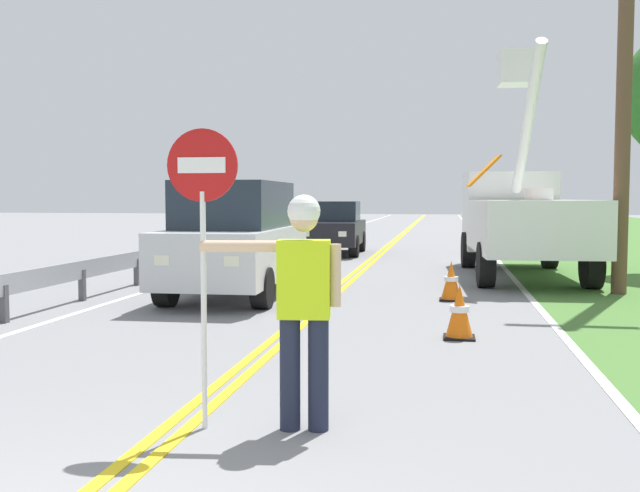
{
  "coord_description": "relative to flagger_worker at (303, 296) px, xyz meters",
  "views": [
    {
      "loc": [
        2.04,
        -2.64,
        1.8
      ],
      "look_at": [
        0.51,
        6.26,
        1.2
      ],
      "focal_mm": 40.53,
      "sensor_mm": 36.0,
      "label": 1
    }
  ],
  "objects": [
    {
      "name": "stop_sign_paddle",
      "position": [
        -0.76,
        -0.09,
        0.66
      ],
      "size": [
        0.56,
        0.04,
        2.33
      ],
      "color": "silver",
      "rests_on": "ground"
    },
    {
      "name": "edge_line_left",
      "position": [
        -4.58,
        17.24,
        -1.04
      ],
      "size": [
        0.12,
        110.0,
        0.01
      ],
      "primitive_type": "cube",
      "color": "silver",
      "rests_on": "ground"
    },
    {
      "name": "guardrail_left_shoulder",
      "position": [
        -5.18,
        12.0,
        -0.53
      ],
      "size": [
        0.1,
        32.0,
        0.71
      ],
      "color": "#9EA0A3",
      "rests_on": "ground"
    },
    {
      "name": "utility_pole_near",
      "position": [
        4.33,
        8.88,
        3.6
      ],
      "size": [
        1.8,
        0.28,
        8.92
      ],
      "color": "brown",
      "rests_on": "ground"
    },
    {
      "name": "traffic_cone_lead",
      "position": [
        1.27,
        3.93,
        -0.71
      ],
      "size": [
        0.4,
        0.4,
        0.7
      ],
      "color": "orange",
      "rests_on": "ground"
    },
    {
      "name": "centerline_yellow_left",
      "position": [
        -1.07,
        17.24,
        -1.04
      ],
      "size": [
        0.11,
        110.0,
        0.01
      ],
      "primitive_type": "cube",
      "color": "yellow",
      "rests_on": "ground"
    },
    {
      "name": "centerline_yellow_right",
      "position": [
        -0.89,
        17.24,
        -1.04
      ],
      "size": [
        0.11,
        110.0,
        0.01
      ],
      "primitive_type": "cube",
      "color": "yellow",
      "rests_on": "ground"
    },
    {
      "name": "oncoming_sedan_second",
      "position": [
        -2.49,
        17.68,
        -0.21
      ],
      "size": [
        2.02,
        4.16,
        1.7
      ],
      "color": "black",
      "rests_on": "ground"
    },
    {
      "name": "utility_bucket_truck",
      "position": [
        2.81,
        12.04,
        0.36
      ],
      "size": [
        2.67,
        6.91,
        5.31
      ],
      "color": "white",
      "rests_on": "ground"
    },
    {
      "name": "traffic_cone_mid",
      "position": [
        1.2,
        7.43,
        -0.71
      ],
      "size": [
        0.4,
        0.4,
        0.7
      ],
      "color": "orange",
      "rests_on": "ground"
    },
    {
      "name": "edge_line_right",
      "position": [
        2.62,
        17.24,
        -1.04
      ],
      "size": [
        0.12,
        110.0,
        0.01
      ],
      "primitive_type": "cube",
      "color": "silver",
      "rests_on": "ground"
    },
    {
      "name": "oncoming_suv_nearest",
      "position": [
        -2.69,
        7.34,
        0.01
      ],
      "size": [
        2.0,
        4.64,
        2.1
      ],
      "color": "silver",
      "rests_on": "ground"
    },
    {
      "name": "flagger_worker",
      "position": [
        0.0,
        0.0,
        0.0
      ],
      "size": [
        1.08,
        0.28,
        1.83
      ],
      "color": "#1E2338",
      "rests_on": "ground"
    }
  ]
}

